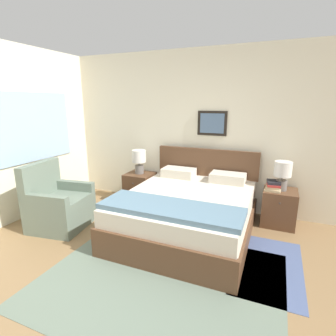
{
  "coord_description": "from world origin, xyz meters",
  "views": [
    {
      "loc": [
        1.27,
        -1.6,
        1.78
      ],
      "look_at": [
        -0.01,
        1.44,
        0.94
      ],
      "focal_mm": 28.0,
      "sensor_mm": 36.0,
      "label": 1
    }
  ],
  "objects_px": {
    "nightstand_by_door": "(279,207)",
    "table_lamp_by_door": "(283,173)",
    "bed": "(188,211)",
    "armchair": "(58,206)",
    "table_lamp_near_window": "(139,159)",
    "nightstand_near_window": "(140,188)"
  },
  "relations": [
    {
      "from": "armchair",
      "to": "table_lamp_by_door",
      "type": "relative_size",
      "value": 2.24
    },
    {
      "from": "bed",
      "to": "armchair",
      "type": "bearing_deg",
      "value": -163.01
    },
    {
      "from": "bed",
      "to": "armchair",
      "type": "height_order",
      "value": "bed"
    },
    {
      "from": "table_lamp_near_window",
      "to": "table_lamp_by_door",
      "type": "relative_size",
      "value": 1.0
    },
    {
      "from": "bed",
      "to": "armchair",
      "type": "distance_m",
      "value": 1.87
    },
    {
      "from": "nightstand_by_door",
      "to": "table_lamp_by_door",
      "type": "xyz_separation_m",
      "value": [
        -0.0,
        0.01,
        0.53
      ]
    },
    {
      "from": "armchair",
      "to": "table_lamp_by_door",
      "type": "distance_m",
      "value": 3.26
    },
    {
      "from": "nightstand_by_door",
      "to": "table_lamp_by_door",
      "type": "height_order",
      "value": "table_lamp_by_door"
    },
    {
      "from": "nightstand_near_window",
      "to": "armchair",
      "type": "bearing_deg",
      "value": -115.78
    },
    {
      "from": "bed",
      "to": "nightstand_by_door",
      "type": "xyz_separation_m",
      "value": [
        1.16,
        0.75,
        -0.04
      ]
    },
    {
      "from": "bed",
      "to": "nightstand_by_door",
      "type": "height_order",
      "value": "bed"
    },
    {
      "from": "nightstand_near_window",
      "to": "nightstand_by_door",
      "type": "bearing_deg",
      "value": 0.0
    },
    {
      "from": "armchair",
      "to": "bed",
      "type": "bearing_deg",
      "value": 98.56
    },
    {
      "from": "nightstand_by_door",
      "to": "nightstand_near_window",
      "type": "bearing_deg",
      "value": 180.0
    },
    {
      "from": "bed",
      "to": "table_lamp_by_door",
      "type": "xyz_separation_m",
      "value": [
        1.16,
        0.76,
        0.49
      ]
    },
    {
      "from": "bed",
      "to": "nightstand_near_window",
      "type": "relative_size",
      "value": 3.7
    },
    {
      "from": "nightstand_near_window",
      "to": "table_lamp_near_window",
      "type": "distance_m",
      "value": 0.53
    },
    {
      "from": "armchair",
      "to": "table_lamp_near_window",
      "type": "distance_m",
      "value": 1.53
    },
    {
      "from": "table_lamp_near_window",
      "to": "table_lamp_by_door",
      "type": "distance_m",
      "value": 2.32
    },
    {
      "from": "nightstand_near_window",
      "to": "table_lamp_near_window",
      "type": "height_order",
      "value": "table_lamp_near_window"
    },
    {
      "from": "bed",
      "to": "table_lamp_by_door",
      "type": "distance_m",
      "value": 1.47
    },
    {
      "from": "bed",
      "to": "nightstand_near_window",
      "type": "xyz_separation_m",
      "value": [
        -1.16,
        0.75,
        -0.04
      ]
    }
  ]
}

